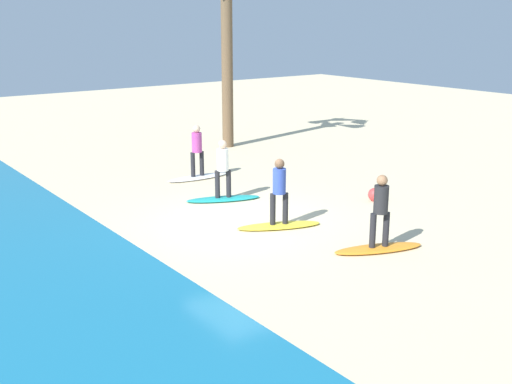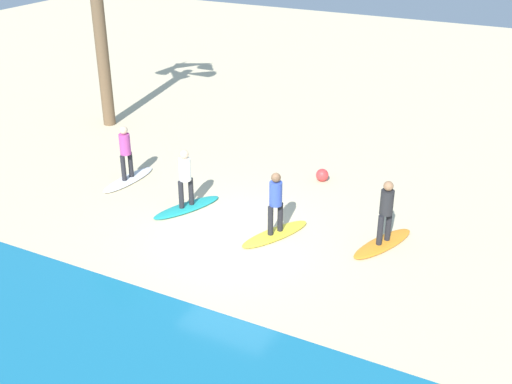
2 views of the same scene
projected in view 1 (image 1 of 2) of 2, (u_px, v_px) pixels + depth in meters
The scene contains 10 objects.
ground_plane at pixel (244, 223), 15.81m from camera, with size 60.00×60.00×0.00m, color beige.
surfboard_orange at pixel (378, 248), 13.94m from camera, with size 2.10×0.56×0.09m, color orange.
surfer_orange at pixel (381, 206), 13.67m from camera, with size 0.32×0.44×1.64m.
surfboard_yellow at pixel (279, 226), 15.46m from camera, with size 2.10×0.56×0.09m, color yellow.
surfer_yellow at pixel (279, 187), 15.19m from camera, with size 0.32×0.43×1.64m.
surfboard_teal at pixel (223, 199), 17.72m from camera, with size 2.10×0.56×0.09m, color teal.
surfer_teal at pixel (223, 165), 17.46m from camera, with size 0.32×0.43×1.64m.
surfboard_white at pixel (198, 177), 20.09m from camera, with size 2.10×0.56×0.09m, color white.
surfer_white at pixel (197, 147), 19.82m from camera, with size 0.32×0.46×1.64m.
beach_ball at pixel (375, 195), 17.62m from camera, with size 0.38×0.38×0.38m, color #E53838.
Camera 1 is at (-12.22, 8.74, 5.02)m, focal length 44.05 mm.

